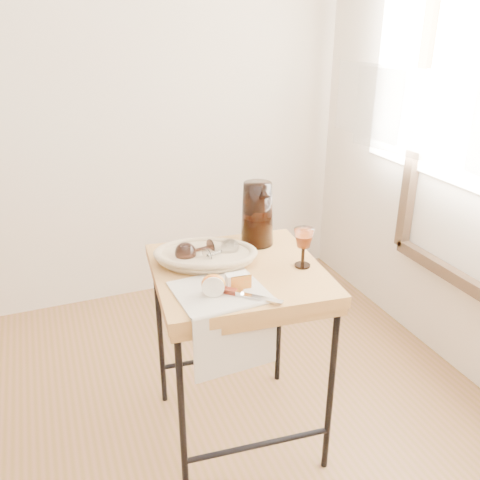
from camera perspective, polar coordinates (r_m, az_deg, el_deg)
name	(u,v)px	position (r m, az deg, el deg)	size (l,w,h in m)	color
wall_back	(21,73)	(2.91, -23.20, 16.73)	(3.60, 0.00, 2.70)	beige
side_table	(238,355)	(2.07, -0.21, -12.68)	(0.60, 0.60, 0.77)	brown
tea_towel	(220,291)	(1.71, -2.27, -5.72)	(0.29, 0.26, 0.01)	beige
bread_basket	(206,257)	(1.90, -3.84, -1.89)	(0.34, 0.23, 0.05)	#988357
goblet_lying_a	(196,250)	(1.89, -4.87, -1.12)	(0.13, 0.08, 0.08)	#43271E
goblet_lying_b	(220,251)	(1.89, -2.23, -1.26)	(0.12, 0.07, 0.07)	white
pitcher	(257,214)	(2.02, 1.93, 2.94)	(0.17, 0.25, 0.29)	black
wine_goblet	(303,248)	(1.86, 7.06, -0.85)	(0.07, 0.07, 0.15)	white
apple_half	(213,284)	(1.68, -2.98, -4.91)	(0.08, 0.04, 0.07)	red
apple_wedge	(237,281)	(1.72, -0.37, -4.53)	(0.07, 0.04, 0.05)	white
table_knife	(242,293)	(1.68, 0.23, -5.91)	(0.25, 0.03, 0.02)	silver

